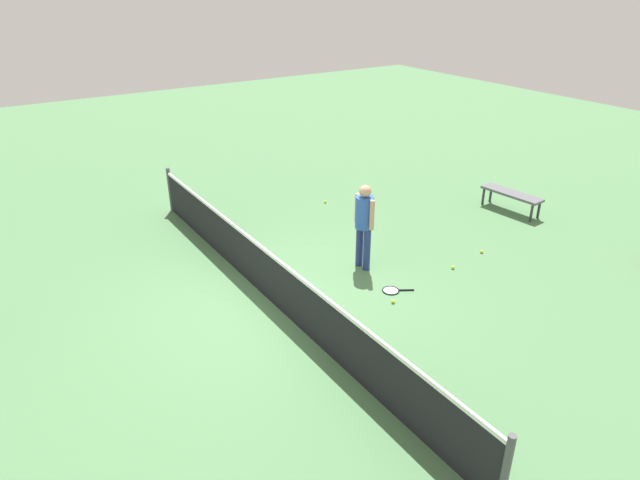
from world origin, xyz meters
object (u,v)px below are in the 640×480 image
(tennis_ball_near_player, at_px, (325,202))
(tennis_ball_baseline, at_px, (482,252))
(player_near_side, at_px, (364,220))
(tennis_racket_near_player, at_px, (392,290))
(tennis_ball_by_net, at_px, (453,267))
(tennis_ball_midcourt, at_px, (393,302))
(courtside_bench, at_px, (511,195))

(tennis_ball_near_player, relative_size, tennis_ball_baseline, 1.00)
(player_near_side, relative_size, tennis_racket_near_player, 2.90)
(tennis_ball_by_net, height_order, tennis_ball_baseline, same)
(tennis_ball_near_player, height_order, tennis_ball_by_net, same)
(tennis_ball_by_net, bearing_deg, player_near_side, 54.07)
(tennis_ball_midcourt, relative_size, courtside_bench, 0.04)
(tennis_ball_by_net, xyz_separation_m, tennis_ball_midcourt, (-0.32, 1.78, 0.00))
(tennis_racket_near_player, bearing_deg, tennis_ball_near_player, -17.88)
(tennis_racket_near_player, relative_size, tennis_ball_by_net, 8.88)
(tennis_ball_near_player, height_order, courtside_bench, courtside_bench)
(player_near_side, relative_size, courtside_bench, 1.11)
(tennis_racket_near_player, height_order, tennis_ball_baseline, tennis_ball_baseline)
(player_near_side, bearing_deg, courtside_bench, -86.22)
(tennis_ball_baseline, bearing_deg, tennis_ball_near_player, 15.92)
(tennis_ball_baseline, xyz_separation_m, courtside_bench, (1.18, -2.27, 0.38))
(player_near_side, relative_size, tennis_ball_baseline, 25.76)
(tennis_ball_midcourt, xyz_separation_m, courtside_bench, (1.66, -5.04, 0.38))
(tennis_ball_by_net, height_order, tennis_ball_midcourt, same)
(tennis_ball_by_net, xyz_separation_m, tennis_ball_baseline, (0.16, -0.99, 0.00))
(tennis_racket_near_player, xyz_separation_m, tennis_ball_by_net, (-0.01, -1.53, 0.02))
(tennis_ball_near_player, xyz_separation_m, tennis_ball_baseline, (-4.06, -1.16, 0.00))
(player_near_side, bearing_deg, tennis_racket_near_player, 174.33)
(player_near_side, height_order, tennis_ball_by_net, player_near_side)
(courtside_bench, bearing_deg, tennis_ball_midcourt, 108.26)
(tennis_ball_near_player, bearing_deg, courtside_bench, -130.03)
(player_near_side, height_order, tennis_racket_near_player, player_near_side)
(tennis_ball_near_player, bearing_deg, tennis_ball_by_net, -177.73)
(player_near_side, relative_size, tennis_ball_midcourt, 25.76)
(courtside_bench, bearing_deg, tennis_racket_near_player, 105.60)
(tennis_ball_by_net, bearing_deg, tennis_ball_near_player, 2.27)
(courtside_bench, bearing_deg, player_near_side, 93.78)
(tennis_ball_near_player, xyz_separation_m, tennis_ball_by_net, (-4.22, -0.17, 0.00))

